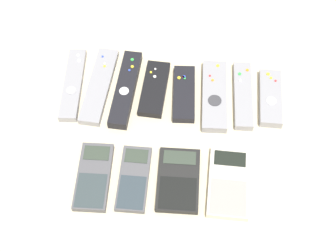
{
  "coord_description": "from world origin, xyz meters",
  "views": [
    {
      "loc": [
        0.05,
        -0.52,
        0.91
      ],
      "look_at": [
        0.0,
        0.03,
        0.01
      ],
      "focal_mm": 50.0,
      "sensor_mm": 36.0,
      "label": 1
    }
  ],
  "objects": [
    {
      "name": "ground_plane",
      "position": [
        0.0,
        0.0,
        0.0
      ],
      "size": [
        3.0,
        3.0,
        0.0
      ],
      "primitive_type": "plane",
      "color": "beige"
    },
    {
      "name": "remote_0",
      "position": [
        -0.24,
        0.13,
        0.01
      ],
      "size": [
        0.05,
        0.21,
        0.02
      ],
      "rotation": [
        0.0,
        0.0,
        0.06
      ],
      "color": "gray",
      "rests_on": "ground_plane"
    },
    {
      "name": "remote_1",
      "position": [
        -0.17,
        0.13,
        0.01
      ],
      "size": [
        0.06,
        0.22,
        0.02
      ],
      "rotation": [
        0.0,
        0.0,
        -0.07
      ],
      "color": "gray",
      "rests_on": "ground_plane"
    },
    {
      "name": "remote_2",
      "position": [
        -0.11,
        0.13,
        0.01
      ],
      "size": [
        0.05,
        0.22,
        0.03
      ],
      "rotation": [
        0.0,
        0.0,
        -0.05
      ],
      "color": "black",
      "rests_on": "ground_plane"
    },
    {
      "name": "remote_3",
      "position": [
        -0.04,
        0.14,
        0.01
      ],
      "size": [
        0.06,
        0.16,
        0.02
      ],
      "rotation": [
        0.0,
        0.0,
        -0.05
      ],
      "color": "black",
      "rests_on": "ground_plane"
    },
    {
      "name": "remote_4",
      "position": [
        0.03,
        0.13,
        0.01
      ],
      "size": [
        0.06,
        0.16,
        0.02
      ],
      "rotation": [
        0.0,
        0.0,
        0.05
      ],
      "color": "black",
      "rests_on": "ground_plane"
    },
    {
      "name": "remote_5",
      "position": [
        0.1,
        0.13,
        0.01
      ],
      "size": [
        0.06,
        0.2,
        0.02
      ],
      "rotation": [
        0.0,
        0.0,
        0.03
      ],
      "color": "gray",
      "rests_on": "ground_plane"
    },
    {
      "name": "remote_6",
      "position": [
        0.17,
        0.13,
        0.01
      ],
      "size": [
        0.05,
        0.19,
        0.02
      ],
      "rotation": [
        0.0,
        0.0,
        0.03
      ],
      "color": "gray",
      "rests_on": "ground_plane"
    },
    {
      "name": "remote_7",
      "position": [
        0.23,
        0.13,
        0.01
      ],
      "size": [
        0.05,
        0.15,
        0.02
      ],
      "rotation": [
        0.0,
        0.0,
        -0.01
      ],
      "color": "gray",
      "rests_on": "ground_plane"
    },
    {
      "name": "calculator_0",
      "position": [
        -0.15,
        -0.11,
        0.01
      ],
      "size": [
        0.07,
        0.16,
        0.02
      ],
      "rotation": [
        0.0,
        0.0,
        0.03
      ],
      "color": "#4C4C51",
      "rests_on": "ground_plane"
    },
    {
      "name": "calculator_1",
      "position": [
        -0.06,
        -0.1,
        0.01
      ],
      "size": [
        0.06,
        0.15,
        0.01
      ],
      "rotation": [
        0.0,
        0.0,
        0.0
      ],
      "color": "#4C4C51",
      "rests_on": "ground_plane"
    },
    {
      "name": "calculator_2",
      "position": [
        0.03,
        -0.1,
        0.01
      ],
      "size": [
        0.09,
        0.15,
        0.02
      ],
      "rotation": [
        0.0,
        0.0,
        0.02
      ],
      "color": "black",
      "rests_on": "ground_plane"
    },
    {
      "name": "calculator_3",
      "position": [
        0.14,
        -0.1,
        0.01
      ],
      "size": [
        0.09,
        0.16,
        0.02
      ],
      "rotation": [
        0.0,
        0.0,
        -0.02
      ],
      "color": "beige",
      "rests_on": "ground_plane"
    }
  ]
}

